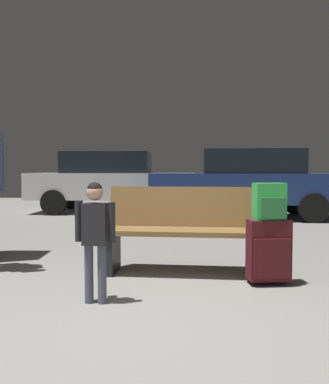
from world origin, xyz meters
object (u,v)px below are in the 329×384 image
Objects in this scene: suitcase at (269,250)px; parked_car_far at (112,180)px; parked_car_near at (246,182)px; bench at (183,230)px; child at (95,229)px; backpack_bright at (269,202)px.

suitcase is 7.04m from parked_car_far.
parked_car_near is (0.80, 5.40, 0.48)m from suitcase.
bench is 6.38m from parked_car_far.
parked_car_far is at bearing 109.46° from suitcase.
child reaches higher than suitcase.
suitcase is at bearing -70.54° from parked_car_far.
backpack_bright is at bearing -29.36° from bench.
parked_car_far is at bearing 96.56° from child.
bench is at bearing -107.74° from parked_car_near.
backpack_bright is at bearing -70.54° from parked_car_far.
backpack_bright is at bearing 19.89° from child.
parked_car_far reaches higher than child.
parked_car_far is (-2.34, 6.62, 0.03)m from backpack_bright.
suitcase is (0.78, -0.44, -0.12)m from bench.
parked_car_far is (-0.82, 7.17, 0.21)m from child.
child is 0.23× the size of parked_car_far.
parked_car_far reaches higher than backpack_bright.
suitcase is 0.14× the size of parked_car_near.
bench is 5.22m from parked_car_near.
parked_car_near reaches higher than suitcase.
child reaches higher than backpack_bright.
parked_car_near reaches higher than bench.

